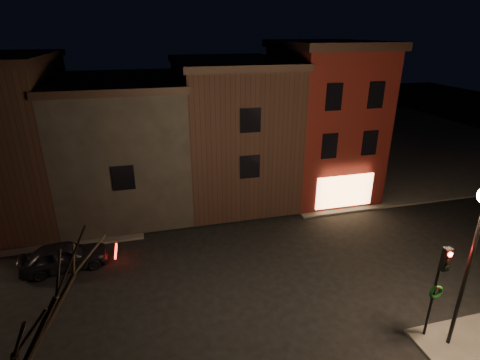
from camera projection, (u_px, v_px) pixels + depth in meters
name	position (u px, v px, depth m)	size (l,w,h in m)	color
ground	(250.00, 277.00, 18.38)	(120.00, 120.00, 0.00)	black
sidewalk_far_right	(376.00, 140.00, 40.96)	(30.00, 30.00, 0.12)	#2D2B28
corner_building	(322.00, 118.00, 26.73)	(6.50, 8.50, 10.50)	#50120E
row_building_a	(231.00, 128.00, 26.35)	(7.30, 10.30, 9.40)	black
row_building_b	(125.00, 142.00, 24.86)	(7.80, 10.30, 8.40)	black
row_building_c	(0.00, 139.00, 22.90)	(7.30, 10.30, 9.90)	black
street_lamp_near	(479.00, 227.00, 12.50)	(0.60, 0.60, 6.48)	black
traffic_signal	(439.00, 279.00, 13.69)	(0.58, 0.38, 4.05)	black
parked_car_a	(64.00, 256.00, 18.83)	(1.66, 4.14, 1.41)	black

